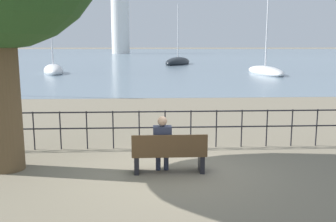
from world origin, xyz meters
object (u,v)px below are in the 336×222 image
at_px(sailboat_0, 265,71).
at_px(harbor_lighthouse, 120,23).
at_px(park_bench, 169,154).
at_px(seated_person_left, 162,142).
at_px(sailboat_3, 178,62).
at_px(sailboat_1, 53,70).

xyz_separation_m(sailboat_0, harbor_lighthouse, (-21.34, 97.26, 10.39)).
distance_m(park_bench, sailboat_0, 31.28).
xyz_separation_m(park_bench, seated_person_left, (-0.15, 0.07, 0.27)).
relative_size(sailboat_0, sailboat_3, 1.37).
bearing_deg(sailboat_3, park_bench, -72.87).
bearing_deg(sailboat_3, harbor_lighthouse, 122.02).
relative_size(park_bench, harbor_lighthouse, 0.07).
height_order(sailboat_0, harbor_lighthouse, harbor_lighthouse).
relative_size(park_bench, seated_person_left, 1.29).
relative_size(sailboat_1, harbor_lighthouse, 0.34).
height_order(sailboat_1, sailboat_3, sailboat_3).
distance_m(sailboat_0, harbor_lighthouse, 100.12).
bearing_deg(seated_person_left, harbor_lighthouse, 94.48).
bearing_deg(sailboat_3, seated_person_left, -73.06).
bearing_deg(harbor_lighthouse, sailboat_3, -79.84).
relative_size(sailboat_1, sailboat_3, 0.86).
bearing_deg(sailboat_0, harbor_lighthouse, 101.83).
height_order(seated_person_left, sailboat_0, sailboat_0).
xyz_separation_m(seated_person_left, sailboat_1, (-9.96, 30.75, -0.40)).
bearing_deg(sailboat_0, sailboat_3, 110.50).
distance_m(sailboat_3, harbor_lighthouse, 80.19).
bearing_deg(park_bench, seated_person_left, 153.98).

